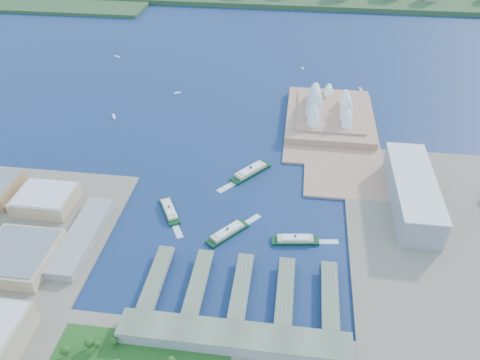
# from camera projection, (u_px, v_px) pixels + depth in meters

# --- Properties ---
(ground) EXTENTS (3000.00, 3000.00, 0.00)m
(ground) POSITION_uv_depth(u_px,v_px,m) (238.00, 237.00, 514.03)
(ground) COLOR #0F2249
(ground) RESTS_ON ground
(east_land) EXTENTS (240.00, 500.00, 3.00)m
(east_land) POSITION_uv_depth(u_px,v_px,m) (478.00, 294.00, 447.66)
(east_land) COLOR #786D5C
(east_land) RESTS_ON ground
(peninsula) EXTENTS (135.00, 220.00, 3.00)m
(peninsula) POSITION_uv_depth(u_px,v_px,m) (331.00, 126.00, 709.81)
(peninsula) COLOR #AC7A5E
(peninsula) RESTS_ON ground
(opera_house) EXTENTS (134.00, 180.00, 58.00)m
(opera_house) POSITION_uv_depth(u_px,v_px,m) (331.00, 101.00, 708.08)
(opera_house) COLOR white
(opera_house) RESTS_ON peninsula
(toaster_building) EXTENTS (45.00, 155.00, 35.00)m
(toaster_building) POSITION_uv_depth(u_px,v_px,m) (412.00, 192.00, 545.26)
(toaster_building) COLOR gray
(toaster_building) RESTS_ON east_land
(ferry_wharves) EXTENTS (184.00, 90.00, 9.30)m
(ferry_wharves) POSITION_uv_depth(u_px,v_px,m) (241.00, 287.00, 449.78)
(ferry_wharves) COLOR #59664D
(ferry_wharves) RESTS_ON ground
(terminal_building) EXTENTS (200.00, 28.00, 12.00)m
(terminal_building) POSITION_uv_depth(u_px,v_px,m) (234.00, 338.00, 399.09)
(terminal_building) COLOR gray
(terminal_building) RESTS_ON south_land
(ferry_a) EXTENTS (36.16, 50.84, 9.64)m
(ferry_a) POSITION_uv_depth(u_px,v_px,m) (169.00, 209.00, 544.87)
(ferry_a) COLOR #0D341A
(ferry_a) RESTS_ON ground
(ferry_b) EXTENTS (50.38, 57.34, 11.55)m
(ferry_b) POSITION_uv_depth(u_px,v_px,m) (251.00, 170.00, 607.28)
(ferry_b) COLOR #0D341A
(ferry_b) RESTS_ON ground
(ferry_c) EXTENTS (44.49, 49.41, 10.05)m
(ferry_c) POSITION_uv_depth(u_px,v_px,m) (227.00, 231.00, 513.47)
(ferry_c) COLOR #0D341A
(ferry_c) RESTS_ON ground
(ferry_d) EXTENTS (52.42, 19.71, 9.67)m
(ferry_d) POSITION_uv_depth(u_px,v_px,m) (295.00, 238.00, 504.61)
(ferry_d) COLOR #0D341A
(ferry_d) RESTS_ON ground
(boat_a) EXTENTS (10.52, 15.42, 2.97)m
(boat_a) POSITION_uv_depth(u_px,v_px,m) (114.00, 116.00, 733.56)
(boat_a) COLOR white
(boat_a) RESTS_ON ground
(boat_b) EXTENTS (11.35, 10.00, 3.05)m
(boat_b) POSITION_uv_depth(u_px,v_px,m) (177.00, 93.00, 801.34)
(boat_b) COLOR white
(boat_b) RESTS_ON ground
(boat_c) EXTENTS (7.01, 14.35, 3.10)m
(boat_c) POSITION_uv_depth(u_px,v_px,m) (361.00, 89.00, 813.12)
(boat_c) COLOR white
(boat_c) RESTS_ON ground
(boat_d) EXTENTS (13.65, 9.73, 2.37)m
(boat_d) POSITION_uv_depth(u_px,v_px,m) (117.00, 57.00, 935.78)
(boat_d) COLOR white
(boat_d) RESTS_ON ground
(boat_e) EXTENTS (6.52, 10.14, 2.38)m
(boat_e) POSITION_uv_depth(u_px,v_px,m) (303.00, 68.00, 888.46)
(boat_e) COLOR white
(boat_e) RESTS_ON ground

